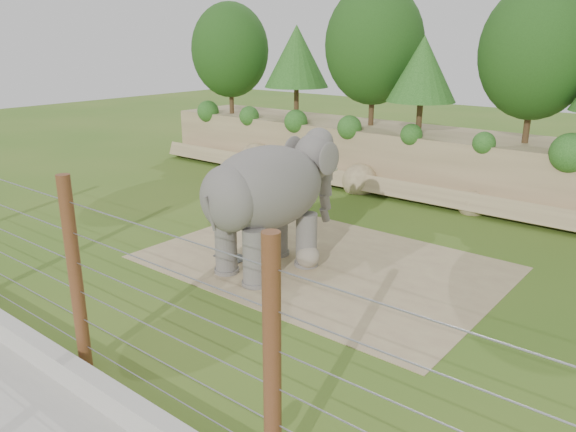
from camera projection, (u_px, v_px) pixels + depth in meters
The scene contains 8 objects.
ground at pixel (240, 292), 14.72m from camera, with size 90.00×90.00×0.00m, color #3C6A1D.
back_embankment at pixel (467, 100), 22.54m from camera, with size 30.00×5.52×8.77m.
dirt_patch at pixel (322, 262), 16.64m from camera, with size 10.00×7.00×0.02m, color #9D8361.
drain_grate at pixel (232, 257), 16.99m from camera, with size 1.00×0.60×0.03m, color #262628.
elephant at pixel (266, 207), 15.61m from camera, with size 1.98×4.63×3.75m, color #5E5A55, non-canonical shape.
stone_ball at pixel (308, 256), 16.15m from camera, with size 0.68×0.68×0.68m, color gray.
retaining_wall at pixel (62, 366), 10.95m from camera, with size 26.00×0.35×0.50m, color #BBB8AD.
barrier_fence at pixel (75, 276), 10.79m from camera, with size 20.26×0.26×4.00m.
Camera 1 is at (9.45, -9.62, 6.37)m, focal length 35.00 mm.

